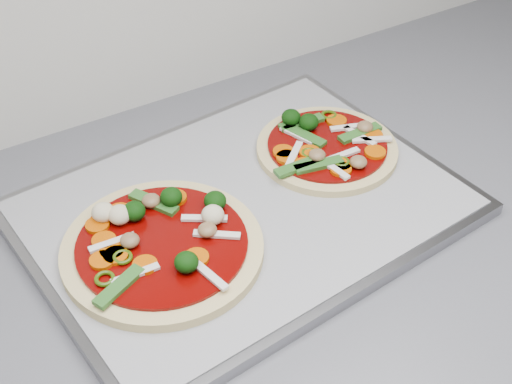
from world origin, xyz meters
TOP-DOWN VIEW (x-y plane):
  - baking_tray at (0.41, 1.34)m, footprint 0.49×0.38m
  - parchment at (0.41, 1.34)m, footprint 0.47×0.36m
  - pizza_left at (0.30, 1.32)m, footprint 0.27×0.27m
  - pizza_right at (0.54, 1.37)m, footprint 0.19×0.19m

SIDE VIEW (x-z plane):
  - baking_tray at x=0.41m, z-range 0.90..0.92m
  - parchment at x=0.41m, z-range 0.92..0.92m
  - pizza_right at x=0.54m, z-range 0.91..0.94m
  - pizza_left at x=0.30m, z-range 0.91..0.94m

